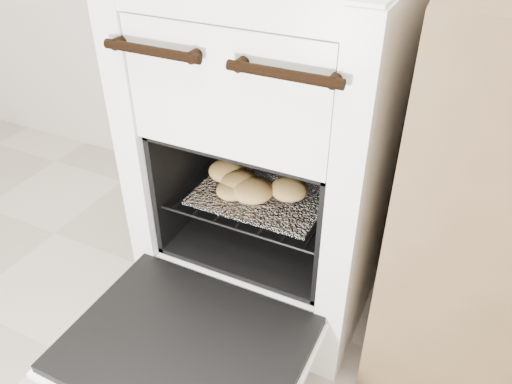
% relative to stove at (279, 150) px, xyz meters
% --- Properties ---
extents(stove, '(0.55, 0.61, 0.84)m').
position_rel_stove_xyz_m(stove, '(0.00, 0.00, 0.00)').
color(stove, white).
rests_on(stove, ground).
extents(oven_door, '(0.50, 0.39, 0.03)m').
position_rel_stove_xyz_m(oven_door, '(-0.00, -0.46, -0.23)').
color(oven_door, black).
rests_on(oven_door, stove).
extents(oven_rack, '(0.40, 0.39, 0.01)m').
position_rel_stove_xyz_m(oven_rack, '(-0.00, -0.06, -0.08)').
color(oven_rack, black).
rests_on(oven_rack, stove).
extents(foil_sheet, '(0.31, 0.28, 0.01)m').
position_rel_stove_xyz_m(foil_sheet, '(0.00, -0.08, -0.07)').
color(foil_sheet, white).
rests_on(foil_sheet, oven_rack).
extents(baked_rolls, '(0.29, 0.25, 0.05)m').
position_rel_stove_xyz_m(baked_rolls, '(-0.04, -0.10, -0.05)').
color(baked_rolls, '#DCAA58').
rests_on(baked_rolls, foil_sheet).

